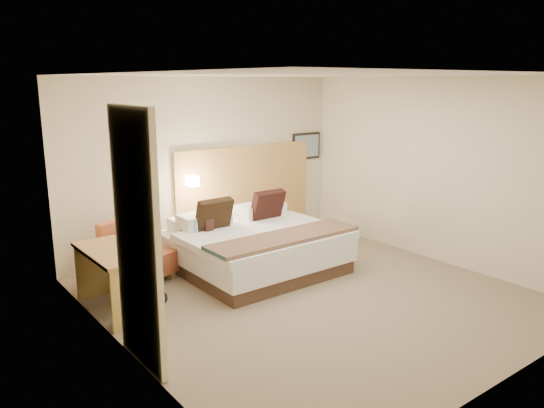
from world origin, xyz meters
TOP-DOWN VIEW (x-y plane):
  - floor at (0.00, 0.00)m, footprint 4.80×5.00m
  - ceiling at (0.00, 0.00)m, footprint 4.80×5.00m
  - wall_back at (0.00, 2.51)m, footprint 4.80×0.02m
  - wall_front at (0.00, -2.51)m, footprint 4.80×0.02m
  - wall_left at (-2.41, 0.00)m, footprint 0.02×5.00m
  - wall_right at (2.41, 0.00)m, footprint 0.02×5.00m
  - headboard_panel at (0.70, 2.47)m, footprint 2.60×0.04m
  - art_frame at (2.02, 2.48)m, footprint 0.62×0.03m
  - art_canvas at (2.02, 2.46)m, footprint 0.54×0.01m
  - lamp_arm at (-0.35, 2.42)m, footprint 0.02×0.12m
  - lamp_shade at (-0.35, 2.36)m, footprint 0.15×0.15m
  - curtain at (-2.36, -0.25)m, footprint 0.06×0.90m
  - bottle_a at (-0.77, 1.55)m, footprint 0.06×0.06m
  - bottle_b at (-0.70, 1.60)m, footprint 0.06×0.06m
  - menu_folder at (-0.58, 1.51)m, footprint 0.13×0.05m
  - bed at (-0.01, 1.26)m, footprint 2.19×2.09m
  - lounge_chair at (-1.55, 1.82)m, footprint 0.98×0.93m
  - side_table at (-0.68, 1.54)m, footprint 0.50×0.50m
  - desk at (-2.11, 1.06)m, footprint 0.56×1.19m
  - desk_chair at (-1.72, 1.13)m, footprint 0.64×0.64m

SIDE VIEW (x-z plane):
  - floor at x=0.00m, z-range -0.02..0.00m
  - side_table at x=-0.68m, z-range 0.03..0.58m
  - lounge_chair at x=-1.55m, z-range -0.08..0.75m
  - bed at x=-0.01m, z-range -0.18..0.86m
  - desk_chair at x=-1.72m, z-range -0.08..0.81m
  - desk at x=-2.11m, z-range 0.21..0.96m
  - bottle_a at x=-0.77m, z-range 0.55..0.75m
  - bottle_b at x=-0.70m, z-range 0.55..0.75m
  - menu_folder at x=-0.58m, z-range 0.55..0.77m
  - headboard_panel at x=0.70m, z-range 0.30..1.60m
  - lamp_arm at x=-0.35m, z-range 1.14..1.16m
  - lamp_shade at x=-0.35m, z-range 1.07..1.22m
  - curtain at x=-2.36m, z-range 0.01..2.43m
  - wall_back at x=0.00m, z-range 0.00..2.70m
  - wall_front at x=0.00m, z-range 0.00..2.70m
  - wall_left at x=-2.41m, z-range 0.00..2.70m
  - wall_right at x=2.41m, z-range 0.00..2.70m
  - art_frame at x=2.02m, z-range 1.27..1.73m
  - art_canvas at x=2.02m, z-range 1.30..1.70m
  - ceiling at x=0.00m, z-range 2.70..2.72m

